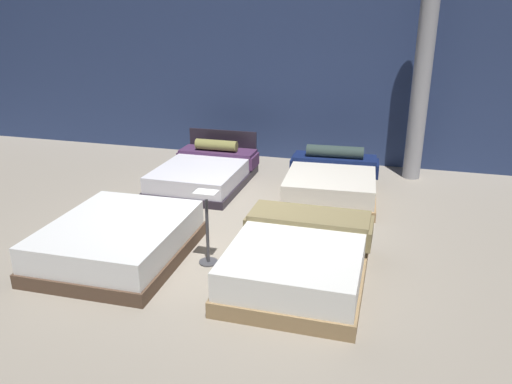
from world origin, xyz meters
name	(u,v)px	position (x,y,z in m)	size (l,w,h in m)	color
ground_plane	(233,231)	(0.00, 0.00, -0.01)	(18.00, 18.00, 0.02)	gray
showroom_back_wall	(292,75)	(0.00, 3.89, 1.75)	(18.00, 0.06, 3.50)	navy
bed_0	(119,240)	(-1.15, -1.19, 0.25)	(1.69, 2.04, 0.50)	#4F3A2B
bed_1	(299,259)	(1.17, -1.09, 0.27)	(1.59, 2.05, 0.58)	#93764F
bed_2	(205,172)	(-1.13, 1.81, 0.22)	(1.53, 2.14, 0.79)	black
bed_3	(331,182)	(1.16, 1.82, 0.25)	(1.64, 2.03, 0.74)	#98754C
price_sign	(208,236)	(0.00, -1.01, 0.37)	(0.28, 0.24, 0.96)	#3F3F44
support_pillar	(421,85)	(2.50, 3.25, 1.75)	(0.32, 0.32, 3.50)	#99999E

